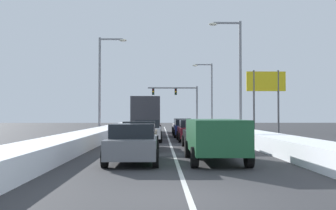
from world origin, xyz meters
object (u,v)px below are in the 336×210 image
(sedan_navy_right_lane_fourth, at_px, (185,128))
(sedan_white_center_lane_third, at_px, (148,131))
(sedan_maroon_right_lane_third, at_px, (191,130))
(street_lamp_left_mid, at_px, (103,77))
(sedan_silver_right_lane_fifth, at_px, (182,126))
(suv_green_right_lane_nearest, at_px, (215,136))
(sedan_tan_center_lane_second, at_px, (140,135))
(street_lamp_right_mid, at_px, (209,90))
(roadside_sign_right, at_px, (266,88))
(sedan_gray_center_lane_nearest, at_px, (133,143))
(traffic_light_gantry, at_px, (182,98))
(box_truck_center_lane_fourth, at_px, (147,114))
(street_lamp_right_near, at_px, (236,69))
(suv_charcoal_center_lane_fifth, at_px, (150,123))
(sedan_black_right_lane_second, at_px, (202,135))

(sedan_navy_right_lane_fourth, bearing_deg, sedan_white_center_lane_third, -117.18)
(sedan_maroon_right_lane_third, relative_size, street_lamp_left_mid, 0.49)
(sedan_silver_right_lane_fifth, bearing_deg, sedan_maroon_right_lane_third, -90.05)
(suv_green_right_lane_nearest, bearing_deg, street_lamp_left_mid, 109.19)
(sedan_tan_center_lane_second, bearing_deg, street_lamp_right_mid, 76.07)
(roadside_sign_right, bearing_deg, sedan_white_center_lane_third, -156.25)
(sedan_maroon_right_lane_third, height_order, sedan_gray_center_lane_nearest, same)
(traffic_light_gantry, distance_m, street_lamp_left_mid, 23.76)
(traffic_light_gantry, bearing_deg, sedan_maroon_right_lane_third, -91.81)
(box_truck_center_lane_fourth, bearing_deg, roadside_sign_right, -15.32)
(sedan_maroon_right_lane_third, relative_size, street_lamp_right_near, 0.48)
(sedan_maroon_right_lane_third, bearing_deg, box_truck_center_lane_fourth, 117.49)
(street_lamp_left_mid, relative_size, roadside_sign_right, 1.67)
(sedan_silver_right_lane_fifth, distance_m, street_lamp_right_near, 10.55)
(suv_charcoal_center_lane_fifth, bearing_deg, box_truck_center_lane_fourth, -90.48)
(roadside_sign_right, bearing_deg, street_lamp_left_mid, 159.28)
(sedan_white_center_lane_third, xyz_separation_m, suv_charcoal_center_lane_fifth, (-0.24, 15.43, 0.25))
(sedan_navy_right_lane_fourth, xyz_separation_m, traffic_light_gantry, (1.11, 25.80, 3.73))
(street_lamp_left_mid, bearing_deg, street_lamp_right_mid, 50.90)
(suv_charcoal_center_lane_fifth, height_order, street_lamp_left_mid, street_lamp_left_mid)
(sedan_maroon_right_lane_third, xyz_separation_m, box_truck_center_lane_fourth, (-3.41, 6.56, 1.14))
(suv_charcoal_center_lane_fifth, bearing_deg, sedan_navy_right_lane_fourth, -71.49)
(suv_green_right_lane_nearest, distance_m, sedan_tan_center_lane_second, 6.63)
(suv_green_right_lane_nearest, height_order, sedan_navy_right_lane_fourth, suv_green_right_lane_nearest)
(suv_charcoal_center_lane_fifth, distance_m, traffic_light_gantry, 17.11)
(suv_green_right_lane_nearest, relative_size, sedan_maroon_right_lane_third, 1.09)
(sedan_silver_right_lane_fifth, relative_size, street_lamp_left_mid, 0.49)
(street_lamp_left_mid, bearing_deg, sedan_silver_right_lane_fifth, 21.09)
(sedan_silver_right_lane_fifth, relative_size, roadside_sign_right, 0.82)
(sedan_white_center_lane_third, bearing_deg, roadside_sign_right, 23.75)
(sedan_maroon_right_lane_third, distance_m, sedan_silver_right_lane_fifth, 12.11)
(suv_green_right_lane_nearest, xyz_separation_m, suv_charcoal_center_lane_fifth, (-3.28, 27.62, 0.00))
(sedan_black_right_lane_second, bearing_deg, street_lamp_right_near, 68.58)
(suv_green_right_lane_nearest, distance_m, sedan_white_center_lane_third, 12.57)
(suv_green_right_lane_nearest, relative_size, street_lamp_left_mid, 0.53)
(roadside_sign_right, bearing_deg, box_truck_center_lane_fourth, 164.68)
(sedan_black_right_lane_second, distance_m, sedan_tan_center_lane_second, 3.41)
(sedan_silver_right_lane_fifth, xyz_separation_m, sedan_tan_center_lane_second, (-3.33, -18.83, 0.00))
(sedan_maroon_right_lane_third, relative_size, sedan_tan_center_lane_second, 1.00)
(suv_green_right_lane_nearest, relative_size, sedan_white_center_lane_third, 1.09)
(sedan_navy_right_lane_fourth, bearing_deg, traffic_light_gantry, 87.53)
(sedan_black_right_lane_second, relative_size, suv_charcoal_center_lane_fifth, 0.92)
(sedan_black_right_lane_second, relative_size, box_truck_center_lane_fourth, 0.62)
(suv_green_right_lane_nearest, distance_m, sedan_maroon_right_lane_third, 12.50)
(sedan_tan_center_lane_second, bearing_deg, sedan_gray_center_lane_nearest, -89.52)
(sedan_white_center_lane_third, xyz_separation_m, traffic_light_gantry, (4.09, 31.61, 3.73))
(suv_green_right_lane_nearest, xyz_separation_m, sedan_maroon_right_lane_third, (0.07, 12.50, -0.25))
(sedan_black_right_lane_second, bearing_deg, box_truck_center_lane_fourth, 105.14)
(sedan_black_right_lane_second, height_order, traffic_light_gantry, traffic_light_gantry)
(street_lamp_right_mid, bearing_deg, roadside_sign_right, -83.80)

